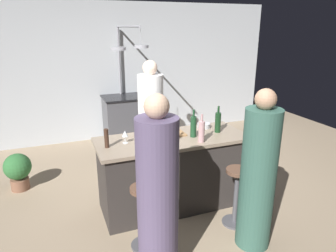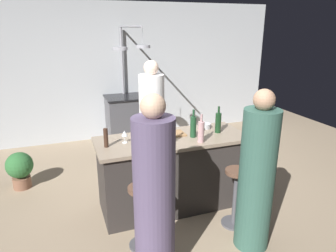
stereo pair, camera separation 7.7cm
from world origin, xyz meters
TOP-DOWN VIEW (x-y plane):
  - ground_plane at (0.00, 0.00)m, footprint 9.00×9.00m
  - back_wall at (0.00, 2.85)m, footprint 6.40×0.16m
  - kitchen_island at (0.00, 0.00)m, footprint 1.80×0.72m
  - stove_range at (0.00, 2.45)m, footprint 0.80×0.64m
  - chef at (0.02, 0.89)m, footprint 0.36×0.36m
  - bar_stool_right at (0.52, -0.62)m, footprint 0.28×0.28m
  - guest_right at (0.50, -0.97)m, footprint 0.34×0.34m
  - bar_stool_left at (-0.56, -0.62)m, footprint 0.28×0.28m
  - guest_left at (-0.54, -1.01)m, footprint 0.35×0.35m
  - overhead_pot_rack at (-0.05, 2.01)m, footprint 0.57×1.48m
  - potted_plant at (-1.82, 1.12)m, footprint 0.36×0.36m
  - cutting_board at (0.03, 0.10)m, footprint 0.32×0.22m
  - pepper_mill at (-0.78, -0.02)m, footprint 0.05×0.05m
  - wine_bottle_green at (0.24, -0.05)m, footprint 0.07×0.07m
  - wine_bottle_rose at (0.25, -0.24)m, footprint 0.07×0.07m
  - wine_bottle_red at (0.60, -0.01)m, footprint 0.07×0.07m
  - wine_bottle_white at (-0.11, -0.18)m, footprint 0.07×0.07m
  - wine_glass_by_chef at (-0.56, 0.03)m, footprint 0.07×0.07m
  - wine_glass_near_right_guest at (-0.34, -0.17)m, footprint 0.07×0.07m
  - mixing_bowl_ceramic at (-0.30, 0.15)m, footprint 0.20×0.20m
  - mixing_bowl_steel at (0.52, 0.21)m, footprint 0.17×0.17m

SIDE VIEW (x-z plane):
  - ground_plane at x=0.00m, z-range 0.00..0.00m
  - potted_plant at x=-1.82m, z-range 0.04..0.56m
  - bar_stool_right at x=0.52m, z-range 0.04..0.72m
  - bar_stool_left at x=-0.56m, z-range 0.04..0.72m
  - stove_range at x=0.00m, z-range 0.00..0.89m
  - kitchen_island at x=0.00m, z-range 0.00..0.90m
  - guest_right at x=0.50m, z-range -0.06..1.57m
  - guest_left at x=-0.54m, z-range -0.06..1.61m
  - chef at x=0.02m, z-range -0.06..1.65m
  - cutting_board at x=0.03m, z-range 0.90..0.92m
  - mixing_bowl_steel at x=0.52m, z-range 0.90..0.96m
  - mixing_bowl_ceramic at x=-0.30m, z-range 0.90..0.98m
  - pepper_mill at x=-0.78m, z-range 0.90..1.11m
  - wine_glass_by_chef at x=-0.56m, z-range 0.93..1.08m
  - wine_glass_near_right_guest at x=-0.34m, z-range 0.93..1.08m
  - wine_bottle_white at x=-0.11m, z-range 0.86..1.19m
  - wine_bottle_rose at x=0.25m, z-range 0.86..1.19m
  - wine_bottle_red at x=0.60m, z-range 0.86..1.20m
  - wine_bottle_green at x=0.24m, z-range 0.86..1.20m
  - back_wall at x=0.00m, z-range 0.00..2.60m
  - overhead_pot_rack at x=-0.05m, z-range 0.51..2.68m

